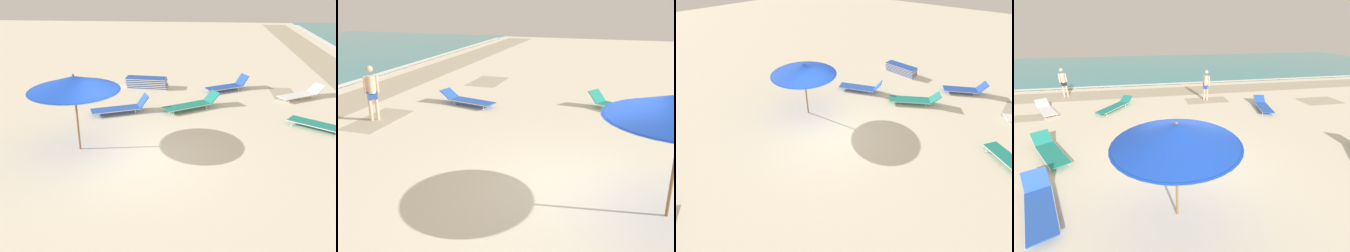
{
  "view_description": "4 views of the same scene",
  "coord_description": "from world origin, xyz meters",
  "views": [
    {
      "loc": [
        9.49,
        1.91,
        5.06
      ],
      "look_at": [
        -0.6,
        1.14,
        0.8
      ],
      "focal_mm": 40.0,
      "sensor_mm": 36.0,
      "label": 1
    },
    {
      "loc": [
        -7.0,
        -0.54,
        3.76
      ],
      "look_at": [
        0.25,
        1.77,
        1.14
      ],
      "focal_mm": 40.0,
      "sensor_mm": 36.0,
      "label": 2
    },
    {
      "loc": [
        4.99,
        5.03,
        5.71
      ],
      "look_at": [
        0.22,
        1.13,
        0.95
      ],
      "focal_mm": 24.0,
      "sensor_mm": 36.0,
      "label": 3
    },
    {
      "loc": [
        -1.13,
        -5.46,
        4.0
      ],
      "look_at": [
        0.12,
        1.1,
        1.06
      ],
      "focal_mm": 24.0,
      "sensor_mm": 36.0,
      "label": 4
    }
  ],
  "objects": [
    {
      "name": "beachgoer_wading_adult",
      "position": [
        2.67,
        6.99,
        1.0
      ],
      "size": [
        0.33,
        0.36,
        1.76
      ],
      "rotation": [
        0.0,
        0.0,
        5.44
      ],
      "color": "beige",
      "rests_on": "ground_plane"
    },
    {
      "name": "ground_plane",
      "position": [
        0.0,
        0.01,
        -0.08
      ],
      "size": [
        60.0,
        60.0,
        0.16
      ],
      "color": "beige"
    },
    {
      "name": "sun_lounger_mid_beach_pair_b",
      "position": [
        6.04,
        -0.46,
        0.21
      ],
      "size": [
        1.75,
        2.25,
        0.57
      ],
      "rotation": [
        0.0,
        0.0,
        -0.57
      ],
      "color": "#1E8475",
      "rests_on": "ground_plane"
    },
    {
      "name": "sun_lounger_under_umbrella",
      "position": [
        5.21,
        4.84,
        0.21
      ],
      "size": [
        1.1,
        2.23,
        0.48
      ],
      "rotation": [
        0.0,
        0.0,
        -0.24
      ],
      "color": "blue",
      "rests_on": "ground_plane"
    }
  ]
}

